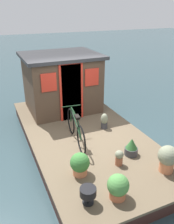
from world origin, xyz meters
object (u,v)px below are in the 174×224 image
at_px(potted_plant_ivy, 80,164).
at_px(houseboat_cabin, 62,82).
at_px(potted_plant_fern, 168,158).
at_px(potted_plant_thyme, 119,157).
at_px(charcoal_grill, 88,193).
at_px(bicycle, 76,129).
at_px(potted_plant_succulent, 118,187).
at_px(potted_plant_sage, 131,147).
at_px(potted_plant_geranium, 104,121).

bearing_deg(potted_plant_ivy, houseboat_cabin, -12.65).
bearing_deg(potted_plant_fern, potted_plant_ivy, 69.34).
distance_m(potted_plant_thyme, charcoal_grill, 1.29).
bearing_deg(bicycle, potted_plant_succulent, 179.83).
height_order(potted_plant_thyme, charcoal_grill, potted_plant_thyme).
relative_size(houseboat_cabin, potted_plant_thyme, 6.71).
bearing_deg(potted_plant_sage, potted_plant_geranium, -1.36).
distance_m(potted_plant_fern, potted_plant_sage, 0.88).
height_order(houseboat_cabin, potted_plant_geranium, houseboat_cabin).
distance_m(potted_plant_thyme, potted_plant_sage, 0.51).
bearing_deg(charcoal_grill, potted_plant_sage, -58.29).
bearing_deg(bicycle, charcoal_grill, 164.59).
xyz_separation_m(potted_plant_succulent, potted_plant_geranium, (2.45, -1.01, -0.02)).
distance_m(potted_plant_succulent, potted_plant_ivy, 0.95).
bearing_deg(potted_plant_fern, charcoal_grill, 94.23).
relative_size(houseboat_cabin, potted_plant_succulent, 4.93).
relative_size(potted_plant_ivy, potted_plant_geranium, 1.09).
height_order(potted_plant_succulent, potted_plant_fern, potted_plant_fern).
distance_m(potted_plant_sage, potted_plant_geranium, 1.41).
xyz_separation_m(potted_plant_succulent, charcoal_grill, (0.10, 0.54, -0.02)).
height_order(houseboat_cabin, potted_plant_succulent, houseboat_cabin).
bearing_deg(houseboat_cabin, potted_plant_thyme, -177.85).
height_order(bicycle, potted_plant_fern, bicycle).
distance_m(houseboat_cabin, potted_plant_succulent, 4.36).
height_order(potted_plant_fern, charcoal_grill, potted_plant_fern).
distance_m(bicycle, potted_plant_geranium, 1.08).
bearing_deg(houseboat_cabin, potted_plant_sage, -169.72).
relative_size(potted_plant_thyme, charcoal_grill, 1.10).
bearing_deg(charcoal_grill, potted_plant_thyme, -55.78).
bearing_deg(potted_plant_thyme, charcoal_grill, 124.22).
height_order(potted_plant_sage, potted_plant_geranium, potted_plant_geranium).
bearing_deg(houseboat_cabin, potted_plant_geranium, -161.28).
bearing_deg(charcoal_grill, potted_plant_fern, -85.77).
bearing_deg(houseboat_cabin, potted_plant_fern, -167.08).
xyz_separation_m(bicycle, potted_plant_ivy, (-1.21, 0.38, -0.13)).
bearing_deg(potted_plant_thyme, bicycle, 22.22).
xyz_separation_m(potted_plant_sage, potted_plant_geranium, (1.41, -0.03, 0.03)).
xyz_separation_m(houseboat_cabin, potted_plant_fern, (-4.05, -0.93, -0.60)).
height_order(bicycle, potted_plant_geranium, bicycle).
bearing_deg(potted_plant_geranium, potted_plant_ivy, 138.57).
bearing_deg(potted_plant_fern, potted_plant_thyme, 53.81).
relative_size(potted_plant_ivy, potted_plant_fern, 0.82).
xyz_separation_m(potted_plant_succulent, potted_plant_sage, (1.04, -0.98, -0.05)).
height_order(houseboat_cabin, potted_plant_ivy, houseboat_cabin).
relative_size(potted_plant_sage, charcoal_grill, 1.31).
distance_m(houseboat_cabin, bicycle, 2.30).
bearing_deg(potted_plant_succulent, potted_plant_ivy, 23.20).
xyz_separation_m(houseboat_cabin, potted_plant_ivy, (-3.41, 0.77, -0.67)).
bearing_deg(potted_plant_thyme, potted_plant_succulent, 147.53).
distance_m(bicycle, potted_plant_sage, 1.44).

